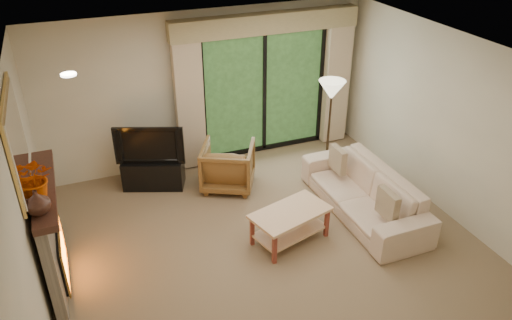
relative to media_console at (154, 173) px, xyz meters
name	(u,v)px	position (x,y,z in m)	size (l,w,h in m)	color
floor	(264,240)	(1.10, -1.95, -0.23)	(5.50, 5.50, 0.00)	#836B4E
ceiling	(266,55)	(1.10, -1.95, 2.37)	(5.50, 5.50, 0.00)	silver
wall_back	(207,89)	(1.10, 0.55, 1.07)	(5.00, 5.00, 0.00)	beige
wall_front	(379,291)	(1.10, -4.45, 1.07)	(5.00, 5.00, 0.00)	beige
wall_left	(27,203)	(-1.65, -1.95, 1.07)	(5.00, 5.00, 0.00)	beige
wall_right	(444,122)	(3.85, -1.95, 1.07)	(5.00, 5.00, 0.00)	beige
fireplace	(50,235)	(-1.53, -1.75, 0.45)	(0.24, 1.70, 1.37)	slate
mirror	(16,140)	(-1.61, -1.75, 1.72)	(0.07, 1.45, 1.02)	#D6A753
sliding_door	(264,93)	(2.10, 0.50, 0.87)	(2.26, 0.10, 2.16)	black
curtain_left	(189,101)	(0.75, 0.39, 0.97)	(0.45, 0.18, 2.35)	#C9AF8F
curtain_right	(336,80)	(3.45, 0.39, 0.97)	(0.45, 0.18, 2.35)	#C9AF8F
cornice	(267,23)	(2.10, 0.41, 2.09)	(3.20, 0.24, 0.32)	tan
media_console	(154,173)	(0.00, 0.00, 0.00)	(0.94, 0.42, 0.47)	black
tv	(150,143)	(0.00, 0.00, 0.54)	(1.06, 0.14, 0.61)	black
armchair	(228,166)	(1.10, -0.45, 0.13)	(0.79, 0.81, 0.74)	brown
sofa	(364,193)	(2.71, -1.86, 0.10)	(2.29, 0.89, 0.67)	beige
pillow_near	(388,204)	(2.63, -2.52, 0.33)	(0.10, 0.39, 0.39)	#4C3323
pillow_far	(338,159)	(2.63, -1.20, 0.33)	(0.10, 0.38, 0.38)	#4C3323
coffee_table	(290,226)	(1.43, -2.07, 0.00)	(1.05, 0.58, 0.47)	#E1AF81
floor_lamp	(329,127)	(2.81, -0.57, 0.56)	(0.43, 0.43, 1.59)	#FFF5CB
vase	(37,202)	(-1.51, -2.31, 1.27)	(0.25, 0.25, 0.26)	#3B2017
branches	(34,178)	(-1.51, -2.02, 1.38)	(0.44, 0.38, 0.49)	#C54405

